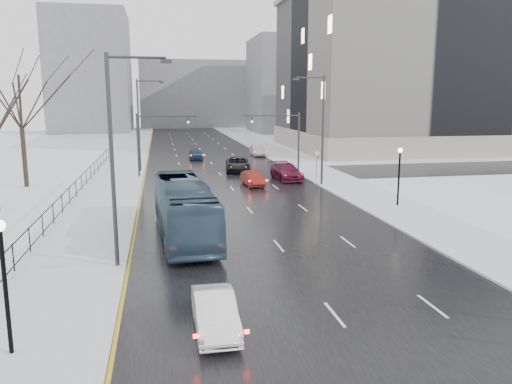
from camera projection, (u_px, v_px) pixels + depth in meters
road at (210, 161)px, 64.02m from camera, size 16.00×150.00×0.04m
cross_road at (221, 175)px, 52.44m from camera, size 130.00×10.00×0.04m
sidewalk_left at (126, 163)px, 62.06m from camera, size 5.00×150.00×0.16m
sidewalk_right at (289, 159)px, 65.96m from camera, size 5.00×150.00×0.16m
park_strip at (45, 165)px, 60.29m from camera, size 14.00×150.00×0.12m
tree_park_e at (27, 188)px, 45.20m from camera, size 9.45×9.45×13.50m
iron_fence at (56, 209)px, 32.49m from camera, size 0.06×70.00×1.30m
streetlight_r_mid at (321, 125)px, 45.20m from camera, size 2.95×0.25×10.00m
streetlight_l_near at (117, 151)px, 22.86m from camera, size 2.95×0.25×10.00m
streetlight_l_far at (141, 121)px, 53.74m from camera, size 2.95×0.25×10.00m
lamppost_l at (3, 268)px, 15.12m from camera, size 0.36×0.36×4.28m
lamppost_r_mid at (399, 168)px, 36.57m from camera, size 0.36×0.36×4.28m
mast_signal_right at (289, 135)px, 53.04m from camera, size 6.10×0.33×6.50m
mast_signal_left at (148, 137)px, 50.32m from camera, size 6.10×0.33×6.50m
no_uturn_sign at (317, 156)px, 49.86m from camera, size 0.60×0.06×2.70m
civic_building at (419, 78)px, 80.02m from camera, size 41.00×31.00×24.80m
bldg_far_right at (302, 85)px, 120.25m from camera, size 24.00×20.00×22.00m
bldg_far_left at (91, 73)px, 120.06m from camera, size 18.00×22.00×28.00m
bldg_far_center at (195, 94)px, 140.29m from camera, size 30.00×18.00×18.00m
sedan_left_near at (215, 312)px, 17.31m from camera, size 1.41×4.02×1.32m
bus at (184, 209)px, 28.90m from camera, size 3.44×11.92×3.28m
sedan_center_near at (201, 203)px, 34.90m from camera, size 1.96×4.43×1.48m
sedan_right_near at (253, 178)px, 46.04m from camera, size 1.75×4.16×1.34m
sedan_right_cross at (238, 164)px, 55.00m from camera, size 3.20×5.85×1.55m
sedan_right_far at (286, 172)px, 49.38m from camera, size 2.60×5.65×1.60m
sedan_center_far at (196, 154)px, 65.94m from camera, size 1.70×4.15×1.41m
sedan_right_distant at (258, 151)px, 69.87m from camera, size 1.57×4.39×1.44m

